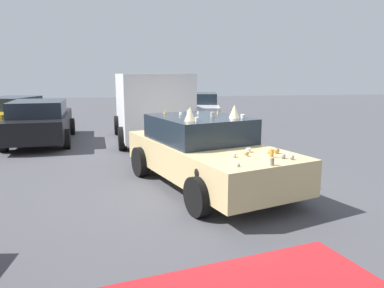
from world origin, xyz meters
name	(u,v)px	position (x,y,z in m)	size (l,w,h in m)	color
ground_plane	(206,186)	(0.00, 0.00, 0.00)	(60.00, 60.00, 0.00)	#47474C
art_car_decorated	(205,151)	(0.07, 0.02, 0.73)	(4.75, 3.14, 1.69)	#D8BC7F
parked_van_behind_left	(150,104)	(5.59, 0.87, 1.28)	(5.16, 2.64, 2.30)	silver
parked_sedan_far_left	(197,110)	(8.81, -1.40, 0.73)	(4.66, 2.69, 1.45)	silver
parked_sedan_far_right	(14,113)	(8.88, 6.30, 0.69)	(4.74, 2.74, 1.37)	gold
parked_sedan_row_back_center	(40,121)	(5.72, 4.53, 0.73)	(4.66, 2.33, 1.43)	black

